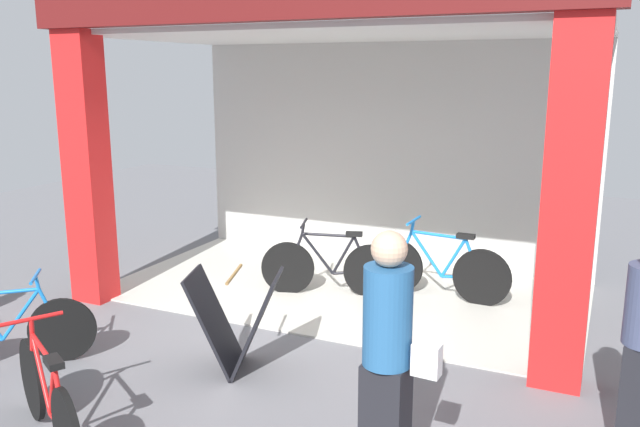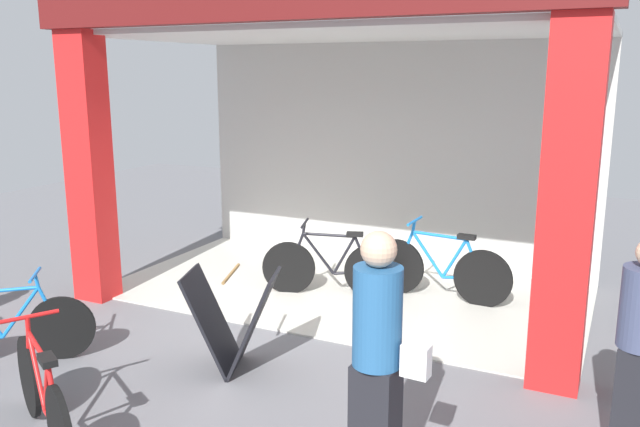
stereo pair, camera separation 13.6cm
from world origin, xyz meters
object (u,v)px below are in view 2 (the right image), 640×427
Objects in this scene: bicycle_parked_1 at (43,398)px; pedestrian_2 at (377,365)px; bicycle_inside_0 at (439,269)px; sandwich_board_sign at (233,321)px; bicycle_inside_1 at (330,267)px; bicycle_parked_0 at (7,328)px.

bicycle_parked_1 is 2.54m from pedestrian_2.
bicycle_inside_0 is 3.90m from pedestrian_2.
sandwich_board_sign is at bearing 147.94° from pedestrian_2.
pedestrian_2 is (2.43, 0.49, 0.55)m from bicycle_parked_1.
sandwich_board_sign is at bearing -88.83° from bicycle_inside_1.
bicycle_inside_0 reaches higher than bicycle_parked_0.
bicycle_inside_0 is 1.83× the size of sandwich_board_sign.
bicycle_parked_0 is (-1.95, -3.05, -0.02)m from bicycle_inside_1.
bicycle_parked_0 is at bearing -132.63° from bicycle_inside_0.
bicycle_inside_0 reaches higher than sandwich_board_sign.
bicycle_inside_0 is 0.99× the size of pedestrian_2.
bicycle_inside_0 is at bearing 67.42° from bicycle_parked_1.
bicycle_inside_1 is at bearing -161.32° from bicycle_inside_0.
bicycle_parked_1 is 0.82× the size of pedestrian_2.
bicycle_parked_1 is (-0.54, -3.88, -0.01)m from bicycle_inside_1.
pedestrian_2 is at bearing -5.06° from bicycle_parked_0.
pedestrian_2 is at bearing -32.06° from sandwich_board_sign.
bicycle_parked_1 is at bearing -112.58° from bicycle_inside_0.
pedestrian_2 is at bearing -80.49° from bicycle_inside_0.
pedestrian_2 is at bearing 11.38° from bicycle_parked_1.
bicycle_inside_1 is 0.91× the size of pedestrian_2.
bicycle_inside_1 is at bearing 91.17° from sandwich_board_sign.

